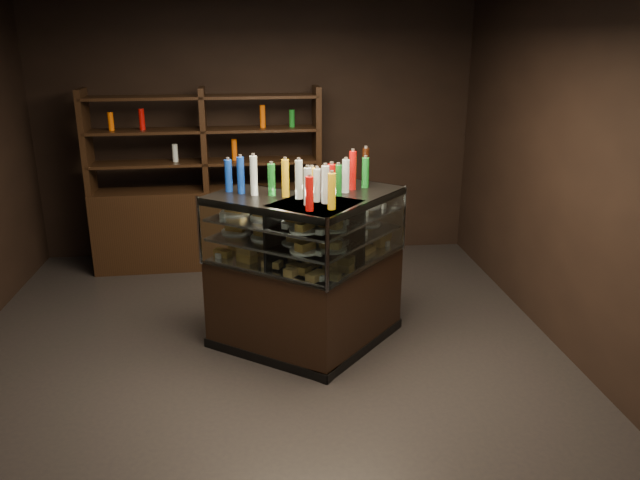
# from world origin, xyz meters

# --- Properties ---
(ground) EXTENTS (5.00, 5.00, 0.00)m
(ground) POSITION_xyz_m (0.00, 0.00, 0.00)
(ground) COLOR black
(ground) RESTS_ON ground
(room_shell) EXTENTS (5.02, 5.02, 3.01)m
(room_shell) POSITION_xyz_m (0.00, 0.00, 1.94)
(room_shell) COLOR black
(room_shell) RESTS_ON ground
(display_case) EXTENTS (1.75, 1.31, 1.32)m
(display_case) POSITION_xyz_m (0.41, -0.04, 0.45)
(display_case) COLOR black
(display_case) RESTS_ON ground
(food_display) EXTENTS (1.42, 0.95, 0.41)m
(food_display) POSITION_xyz_m (0.41, -0.05, 1.01)
(food_display) COLOR #B48340
(food_display) RESTS_ON display_case
(bottles_top) EXTENTS (1.24, 0.81, 0.30)m
(bottles_top) POSITION_xyz_m (0.41, -0.04, 1.45)
(bottles_top) COLOR silver
(bottles_top) RESTS_ON display_case
(potted_conifer) EXTENTS (0.39, 0.39, 0.83)m
(potted_conifer) POSITION_xyz_m (0.99, 0.86, 0.47)
(potted_conifer) COLOR black
(potted_conifer) RESTS_ON ground
(back_shelving) EXTENTS (2.53, 0.51, 2.00)m
(back_shelving) POSITION_xyz_m (-0.56, 2.05, 0.60)
(back_shelving) COLOR black
(back_shelving) RESTS_ON ground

